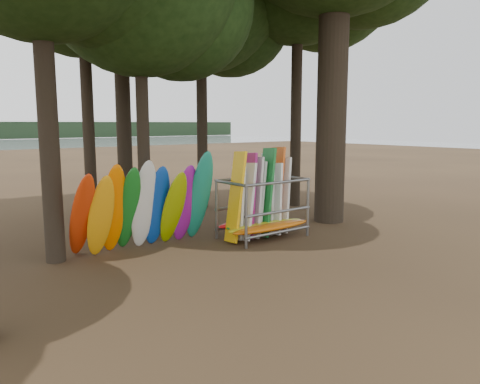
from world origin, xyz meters
TOP-DOWN VIEW (x-y plane):
  - ground at (0.00, 0.00)m, footprint 120.00×120.00m
  - kayak_row at (-2.58, 1.58)m, footprint 4.38×1.84m
  - storage_rack at (1.01, 0.63)m, footprint 3.12×1.57m

SIDE VIEW (x-z plane):
  - ground at x=0.00m, z-range 0.00..0.00m
  - storage_rack at x=1.01m, z-range -0.52..2.39m
  - kayak_row at x=-2.58m, z-range -0.24..2.76m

